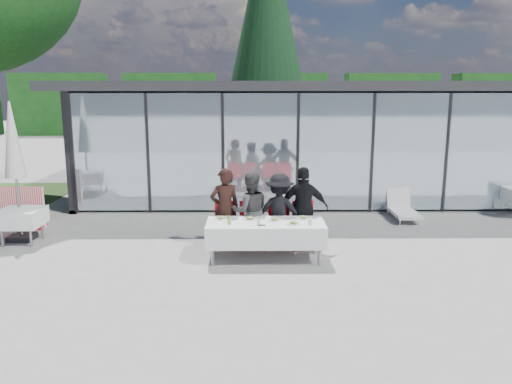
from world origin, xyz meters
TOP-DOWN VIEW (x-y plane):
  - ground at (0.00, 0.00)m, footprint 90.00×90.00m
  - pavilion at (2.00, 8.16)m, footprint 14.80×8.80m
  - treeline at (-2.00, 28.00)m, footprint 62.50×2.00m
  - dining_table at (0.09, 0.37)m, footprint 2.26×0.96m
  - diner_a at (-0.72, 1.04)m, footprint 0.77×0.77m
  - diner_chair_a at (-0.72, 1.12)m, footprint 0.44×0.44m
  - diner_b at (-0.21, 1.04)m, footprint 0.89×0.89m
  - diner_chair_b at (-0.21, 1.12)m, footprint 0.44×0.44m
  - diner_c at (0.39, 1.04)m, footprint 1.19×1.19m
  - diner_chair_c at (0.39, 1.12)m, footprint 0.44×0.44m
  - diner_d at (0.89, 1.04)m, footprint 1.10×1.10m
  - diner_chair_d at (0.89, 1.12)m, footprint 0.44×0.44m
  - plate_a at (-0.77, 0.57)m, footprint 0.29×0.29m
  - plate_b at (-0.21, 0.53)m, footprint 0.29×0.29m
  - plate_c at (0.27, 0.46)m, footprint 0.29×0.29m
  - plate_d at (0.84, 0.58)m, footprint 0.29×0.29m
  - plate_extra at (0.61, 0.19)m, footprint 0.29×0.29m
  - juice_bottle at (-0.60, 0.20)m, footprint 0.06×0.06m
  - drinking_glasses at (0.43, 0.14)m, footprint 1.03×0.07m
  - folded_eyeglasses at (0.01, 0.12)m, footprint 0.14×0.03m
  - spare_table_left at (-5.10, 1.50)m, footprint 0.86×0.86m
  - spare_chair_b at (6.33, 4.25)m, footprint 0.61×0.61m
  - market_umbrella at (-5.22, 1.71)m, footprint 0.50×0.50m
  - lounger at (3.70, 3.56)m, footprint 0.61×1.34m
  - conifer_tree at (0.50, 13.00)m, footprint 4.00×4.00m

SIDE VIEW (x-z plane):
  - ground at x=0.00m, z-range 0.00..0.00m
  - lounger at x=3.70m, z-range -0.10..0.62m
  - diner_chair_a at x=-0.72m, z-range 0.05..1.03m
  - diner_chair_b at x=-0.21m, z-range 0.05..1.03m
  - diner_chair_c at x=0.39m, z-range 0.05..1.03m
  - diner_chair_d at x=0.89m, z-range 0.05..1.03m
  - spare_chair_b at x=6.33m, z-range 0.05..1.03m
  - dining_table at x=0.09m, z-range 0.16..0.91m
  - spare_table_left at x=-5.10m, z-range 0.18..0.92m
  - folded_eyeglasses at x=0.01m, z-range 0.75..0.76m
  - plate_a at x=-0.77m, z-range 0.74..0.81m
  - plate_b at x=-0.21m, z-range 0.74..0.81m
  - plate_c at x=0.27m, z-range 0.74..0.81m
  - plate_d at x=0.84m, z-range 0.74..0.81m
  - plate_extra at x=0.61m, z-range 0.74..0.81m
  - diner_c at x=0.39m, z-range 0.00..1.57m
  - drinking_glasses at x=0.43m, z-range 0.75..0.85m
  - diner_b at x=-0.21m, z-range 0.00..1.60m
  - juice_bottle at x=-0.60m, z-range 0.75..0.90m
  - diner_a at x=-0.72m, z-range 0.00..1.69m
  - diner_d at x=0.89m, z-range 0.00..1.71m
  - market_umbrella at x=-5.22m, z-range 0.49..3.49m
  - pavilion at x=2.00m, z-range 0.43..3.87m
  - treeline at x=-2.00m, z-range 0.00..4.40m
  - conifer_tree at x=0.50m, z-range 0.74..11.24m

